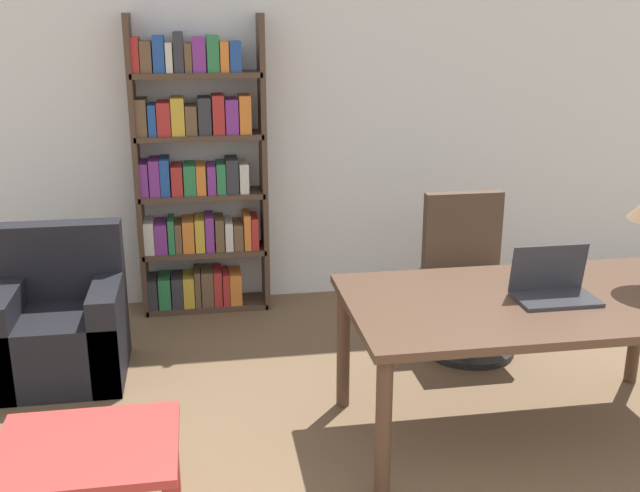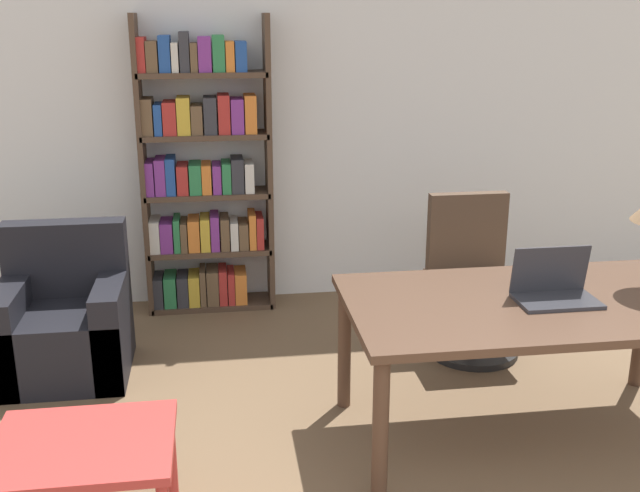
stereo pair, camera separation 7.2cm
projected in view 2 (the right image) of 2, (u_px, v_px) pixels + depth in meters
wall_back at (334, 114)px, 5.35m from camera, size 8.00×0.06×2.70m
desk at (535, 315)px, 3.57m from camera, size 1.81×0.99×0.73m
laptop at (554, 289)px, 3.53m from camera, size 0.38×0.24×0.25m
office_chair at (472, 283)px, 4.64m from camera, size 0.56×0.56×0.97m
side_table_blue at (84, 458)px, 2.81m from camera, size 0.68×0.56×0.50m
armchair at (65, 326)px, 4.36m from camera, size 0.71×0.67×0.86m
bookshelf at (203, 178)px, 5.16m from camera, size 0.89×0.28×2.04m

